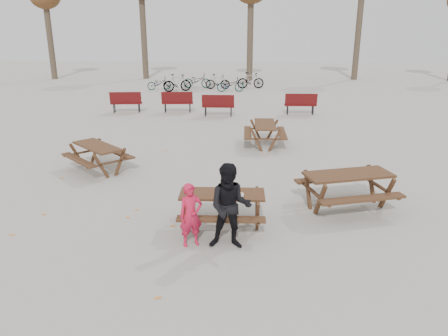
{
  "coord_description": "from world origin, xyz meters",
  "views": [
    {
      "loc": [
        0.37,
        -8.59,
        4.24
      ],
      "look_at": [
        0.0,
        1.0,
        1.0
      ],
      "focal_mm": 35.0,
      "sensor_mm": 36.0,
      "label": 1
    }
  ],
  "objects_px": {
    "main_picnic_table": "(222,201)",
    "picnic_table_north": "(98,158)",
    "child": "(191,215)",
    "picnic_table_east": "(347,191)",
    "soda_bottle": "(220,193)",
    "food_tray": "(239,195)",
    "picnic_table_far": "(265,135)",
    "adult": "(230,207)"
  },
  "relations": [
    {
      "from": "soda_bottle",
      "to": "child",
      "type": "xyz_separation_m",
      "value": [
        -0.54,
        -0.68,
        -0.2
      ]
    },
    {
      "from": "picnic_table_north",
      "to": "picnic_table_far",
      "type": "height_order",
      "value": "picnic_table_far"
    },
    {
      "from": "child",
      "to": "picnic_table_far",
      "type": "bearing_deg",
      "value": 52.8
    },
    {
      "from": "picnic_table_far",
      "to": "soda_bottle",
      "type": "bearing_deg",
      "value": 169.79
    },
    {
      "from": "main_picnic_table",
      "to": "picnic_table_north",
      "type": "distance_m",
      "value": 5.27
    },
    {
      "from": "picnic_table_east",
      "to": "food_tray",
      "type": "bearing_deg",
      "value": -169.93
    },
    {
      "from": "food_tray",
      "to": "soda_bottle",
      "type": "distance_m",
      "value": 0.41
    },
    {
      "from": "picnic_table_east",
      "to": "picnic_table_north",
      "type": "height_order",
      "value": "picnic_table_east"
    },
    {
      "from": "child",
      "to": "picnic_table_east",
      "type": "distance_m",
      "value": 3.99
    },
    {
      "from": "child",
      "to": "picnic_table_east",
      "type": "height_order",
      "value": "child"
    },
    {
      "from": "picnic_table_east",
      "to": "picnic_table_north",
      "type": "distance_m",
      "value": 7.2
    },
    {
      "from": "main_picnic_table",
      "to": "food_tray",
      "type": "xyz_separation_m",
      "value": [
        0.37,
        -0.12,
        0.21
      ]
    },
    {
      "from": "main_picnic_table",
      "to": "picnic_table_far",
      "type": "bearing_deg",
      "value": 79.32
    },
    {
      "from": "food_tray",
      "to": "picnic_table_far",
      "type": "distance_m",
      "value": 6.78
    },
    {
      "from": "main_picnic_table",
      "to": "picnic_table_north",
      "type": "relative_size",
      "value": 1.0
    },
    {
      "from": "food_tray",
      "to": "adult",
      "type": "xyz_separation_m",
      "value": [
        -0.17,
        -0.78,
        0.07
      ]
    },
    {
      "from": "main_picnic_table",
      "to": "food_tray",
      "type": "bearing_deg",
      "value": -18.77
    },
    {
      "from": "adult",
      "to": "picnic_table_far",
      "type": "height_order",
      "value": "adult"
    },
    {
      "from": "food_tray",
      "to": "picnic_table_far",
      "type": "height_order",
      "value": "food_tray"
    },
    {
      "from": "soda_bottle",
      "to": "main_picnic_table",
      "type": "bearing_deg",
      "value": 76.63
    },
    {
      "from": "soda_bottle",
      "to": "picnic_table_north",
      "type": "distance_m",
      "value": 5.38
    },
    {
      "from": "main_picnic_table",
      "to": "child",
      "type": "distance_m",
      "value": 1.03
    },
    {
      "from": "picnic_table_north",
      "to": "soda_bottle",
      "type": "bearing_deg",
      "value": 0.07
    },
    {
      "from": "adult",
      "to": "picnic_table_east",
      "type": "bearing_deg",
      "value": 38.3
    },
    {
      "from": "picnic_table_far",
      "to": "main_picnic_table",
      "type": "bearing_deg",
      "value": 169.86
    },
    {
      "from": "food_tray",
      "to": "main_picnic_table",
      "type": "bearing_deg",
      "value": 161.23
    },
    {
      "from": "soda_bottle",
      "to": "picnic_table_east",
      "type": "bearing_deg",
      "value": 23.33
    },
    {
      "from": "main_picnic_table",
      "to": "picnic_table_far",
      "type": "relative_size",
      "value": 0.98
    },
    {
      "from": "main_picnic_table",
      "to": "child",
      "type": "xyz_separation_m",
      "value": [
        -0.58,
        -0.85,
        0.06
      ]
    },
    {
      "from": "picnic_table_north",
      "to": "adult",
      "type": "bearing_deg",
      "value": -3.28
    },
    {
      "from": "food_tray",
      "to": "adult",
      "type": "bearing_deg",
      "value": -102.54
    },
    {
      "from": "main_picnic_table",
      "to": "picnic_table_east",
      "type": "height_order",
      "value": "picnic_table_east"
    },
    {
      "from": "child",
      "to": "picnic_table_east",
      "type": "relative_size",
      "value": 0.64
    },
    {
      "from": "adult",
      "to": "child",
      "type": "bearing_deg",
      "value": 177.66
    },
    {
      "from": "picnic_table_east",
      "to": "picnic_table_far",
      "type": "xyz_separation_m",
      "value": [
        -1.66,
        5.49,
        -0.04
      ]
    },
    {
      "from": "adult",
      "to": "picnic_table_east",
      "type": "distance_m",
      "value": 3.4
    },
    {
      "from": "picnic_table_far",
      "to": "picnic_table_north",
      "type": "bearing_deg",
      "value": 120.92
    },
    {
      "from": "adult",
      "to": "picnic_table_north",
      "type": "height_order",
      "value": "adult"
    },
    {
      "from": "adult",
      "to": "picnic_table_east",
      "type": "relative_size",
      "value": 0.85
    },
    {
      "from": "food_tray",
      "to": "picnic_table_north",
      "type": "xyz_separation_m",
      "value": [
        -4.2,
        3.73,
        -0.4
      ]
    },
    {
      "from": "child",
      "to": "food_tray",
      "type": "bearing_deg",
      "value": 14.15
    },
    {
      "from": "soda_bottle",
      "to": "picnic_table_far",
      "type": "xyz_separation_m",
      "value": [
        1.28,
        6.76,
        -0.45
      ]
    }
  ]
}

